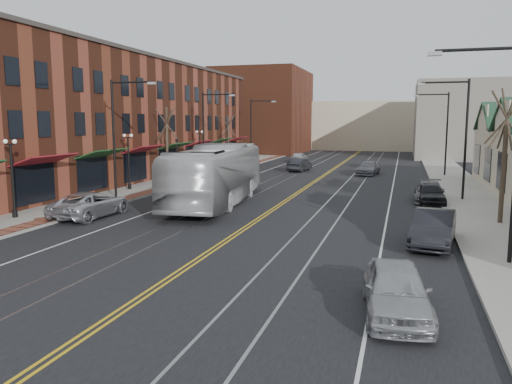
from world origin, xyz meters
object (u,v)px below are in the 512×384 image
Objects in this scene: transit_bus at (216,175)px; parked_car_c at (429,192)px; parked_car_b at (433,228)px; parked_car_a at (396,290)px; parked_car_d at (430,193)px; parked_suv at (91,204)px.

parked_car_c is at bearing -165.43° from transit_bus.
parked_car_b is at bearing -90.59° from parked_car_c.
transit_bus reaches higher than parked_car_a.
parked_car_b is 12.53m from parked_car_c.
parked_car_a is at bearing -93.70° from parked_car_c.
parked_car_d is at bearing 78.80° from parked_car_a.
transit_bus is 14.29m from parked_car_c.
parked_car_b reaches higher than parked_suv.
parked_suv is 1.12× the size of parked_car_c.
parked_car_a is at bearing -91.72° from parked_car_b.
transit_bus is at bearing -129.77° from parked_suv.
parked_car_a is at bearing 150.14° from parked_suv.
parked_suv is at bearing 142.93° from parked_car_a.
parked_car_d is (1.80, 20.24, -0.04)m from parked_car_a.
parked_car_c is at bearing 84.54° from parked_car_d.
parked_car_a is 20.32m from parked_car_d.
transit_bus is 19.89m from parked_car_a.
parked_car_c is (1.80, 21.15, -0.06)m from parked_car_a.
parked_car_b reaches higher than parked_car_d.
parked_car_b is at bearing -97.35° from parked_car_d.
parked_car_c is (0.38, 12.52, -0.10)m from parked_car_b.
parked_car_b is 1.01× the size of parked_car_c.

